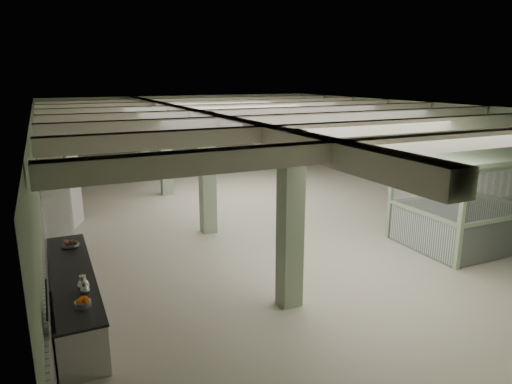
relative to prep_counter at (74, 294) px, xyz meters
name	(u,v)px	position (x,y,z in m)	size (l,w,h in m)	color
floor	(268,213)	(6.54, 4.63, -0.46)	(20.00, 20.00, 0.00)	beige
ceiling	(268,107)	(6.54, 4.63, 3.14)	(14.00, 20.00, 0.02)	silver
wall_back	(184,130)	(6.54, 14.63, 1.34)	(14.00, 0.02, 3.60)	#9CB28E
wall_left	(39,181)	(-0.46, 4.63, 1.34)	(0.02, 20.00, 3.60)	#9CB28E
wall_right	(425,148)	(13.54, 4.63, 1.34)	(0.02, 20.00, 3.60)	#9CB28E
wainscot_left	(44,218)	(-0.43, 4.63, 0.29)	(0.05, 19.90, 1.50)	white
wainscot_right	(422,174)	(13.52, 4.63, 0.29)	(0.05, 19.90, 1.50)	white
wainscot_back	(185,150)	(6.54, 14.61, 0.29)	(13.90, 0.05, 1.50)	white
girder	(195,117)	(4.04, 4.63, 2.92)	(0.45, 19.90, 0.40)	white
beam_a	(452,142)	(6.54, -2.87, 2.96)	(13.90, 0.35, 0.32)	white
beam_b	(365,128)	(6.54, -0.37, 2.96)	(13.90, 0.35, 0.32)	white
beam_c	(308,119)	(6.54, 2.13, 2.96)	(13.90, 0.35, 0.32)	white
beam_d	(268,113)	(6.54, 4.63, 2.96)	(13.90, 0.35, 0.32)	white
beam_e	(239,108)	(6.54, 7.13, 2.96)	(13.90, 0.35, 0.32)	white
beam_f	(216,104)	(6.54, 9.63, 2.96)	(13.90, 0.35, 0.32)	white
beam_g	(197,101)	(6.54, 12.13, 2.96)	(13.90, 0.35, 0.32)	white
column_a	(290,221)	(4.04, -1.37, 1.34)	(0.42, 0.42, 3.60)	#94A585
column_b	(207,174)	(4.04, 3.63, 1.34)	(0.42, 0.42, 3.60)	#94A585
column_c	(165,149)	(4.04, 8.63, 1.34)	(0.42, 0.42, 3.60)	#94A585
column_d	(144,137)	(4.04, 12.63, 1.34)	(0.42, 0.42, 3.60)	#94A585
hook_rail	(47,298)	(-0.39, -2.97, 1.39)	(0.02, 0.02, 1.20)	black
pendant_front	(381,143)	(7.04, -0.37, 2.59)	(0.44, 0.44, 0.22)	#314131
pendant_mid	(275,122)	(7.04, 5.13, 2.59)	(0.44, 0.44, 0.22)	#314131
pendant_back	(223,112)	(7.04, 10.13, 2.59)	(0.44, 0.44, 0.22)	#314131
prep_counter	(74,294)	(0.00, 0.00, 0.00)	(0.80, 4.55, 0.91)	#BCBCC1
pitcher_near	(85,289)	(0.16, -1.10, 0.56)	(0.17, 0.19, 0.24)	#BCBCC1
pitcher_far	(83,284)	(0.15, -0.94, 0.59)	(0.21, 0.24, 0.31)	#BCBCC1
veg_colander	(70,243)	(0.08, 1.48, 0.53)	(0.40, 0.40, 0.18)	#3A393E
orange_bowl	(83,304)	(0.09, -1.52, 0.49)	(0.27, 0.27, 0.10)	#B2B2B7
skillet_near	(53,322)	(-0.34, -3.20, 1.17)	(0.31, 0.31, 0.04)	black
skillet_far	(52,308)	(-0.34, -2.83, 1.17)	(0.25, 0.25, 0.03)	black
walkin_cooler	(55,195)	(-0.08, 5.25, 0.77)	(1.03, 2.68, 2.46)	white
guard_booth	(466,183)	(10.09, -0.35, 1.30)	(3.27, 2.78, 2.61)	#A0BD97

